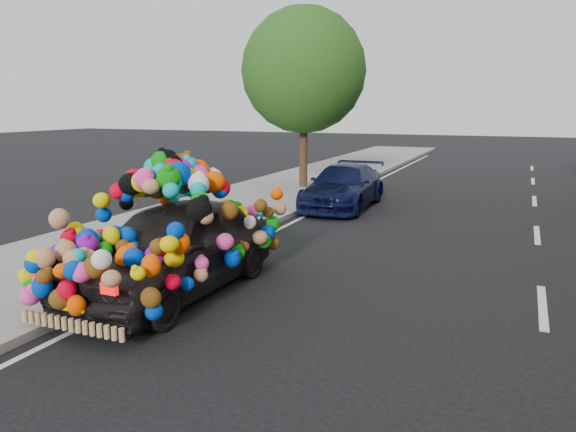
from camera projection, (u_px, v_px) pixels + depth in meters
name	position (u px, v px, depth m)	size (l,w,h in m)	color
ground	(309.00, 278.00, 9.47)	(100.00, 100.00, 0.00)	black
sidewalk	(106.00, 250.00, 11.09)	(4.00, 60.00, 0.12)	gray
kerb	(190.00, 260.00, 10.35)	(0.15, 60.00, 0.13)	gray
lane_markings	(543.00, 307.00, 8.10)	(6.00, 50.00, 0.01)	silver
tree_near_sidewalk	(304.00, 70.00, 18.73)	(4.20, 4.20, 6.13)	#332114
plush_art_car	(174.00, 225.00, 8.56)	(2.12, 4.44, 2.08)	black
navy_sedan	(343.00, 186.00, 15.96)	(1.69, 4.16, 1.21)	black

